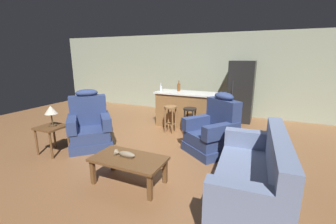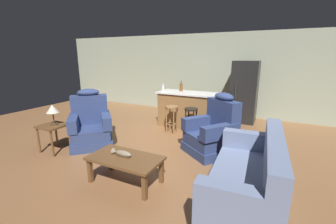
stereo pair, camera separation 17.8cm
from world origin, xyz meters
The scene contains 15 objects.
ground_plane centered at (0.00, 0.00, 0.00)m, with size 12.00×12.00×0.00m.
back_wall centered at (0.00, 3.12, 1.30)m, with size 12.00×0.05×2.60m.
coffee_table centered at (0.11, -1.70, 0.36)m, with size 1.10×0.60×0.42m.
fish_figurine centered at (0.04, -1.69, 0.46)m, with size 0.34×0.10×0.10m.
couch centered at (1.85, -1.37, 0.34)m, with size 0.95×1.95×0.94m.
recliner_near_lamp centered at (-1.50, -0.78, 0.42)m, with size 1.19×1.19×1.20m.
recliner_near_island centered at (0.99, 0.00, 0.42)m, with size 1.18×1.18×1.20m.
end_table centered at (-1.89, -1.40, 0.46)m, with size 0.48×0.48×0.56m.
table_lamp centered at (-1.86, -1.38, 0.87)m, with size 0.24×0.24×0.41m.
kitchen_island centered at (0.00, 1.35, 0.48)m, with size 1.80×0.70×0.95m.
bar_stool_left centered at (-0.27, 0.72, 0.47)m, with size 0.32×0.32×0.68m.
bar_stool_right centered at (0.24, 0.72, 0.47)m, with size 0.32×0.32×0.68m.
refrigerator centered at (1.17, 2.55, 0.88)m, with size 0.70×0.69×1.76m.
bottle_tall_green centered at (-0.35, 1.46, 1.06)m, with size 0.08×0.08×0.29m.
bottle_short_amber centered at (-0.77, 1.19, 1.04)m, with size 0.08×0.08×0.23m.
Camera 1 is at (1.91, -4.26, 1.90)m, focal length 24.00 mm.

